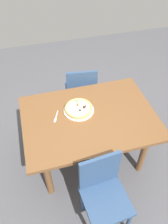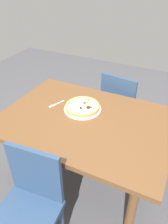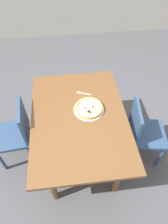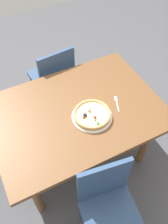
{
  "view_description": "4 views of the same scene",
  "coord_description": "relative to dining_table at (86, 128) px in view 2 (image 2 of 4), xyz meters",
  "views": [
    {
      "loc": [
        0.48,
        1.54,
        2.44
      ],
      "look_at": [
        0.04,
        -0.06,
        0.75
      ],
      "focal_mm": 36.29,
      "sensor_mm": 36.0,
      "label": 1
    },
    {
      "loc": [
        -0.62,
        1.3,
        1.8
      ],
      "look_at": [
        0.04,
        -0.06,
        0.75
      ],
      "focal_mm": 35.16,
      "sensor_mm": 36.0,
      "label": 2
    },
    {
      "loc": [
        -1.28,
        0.1,
        2.34
      ],
      "look_at": [
        0.04,
        -0.06,
        0.75
      ],
      "focal_mm": 31.8,
      "sensor_mm": 36.0,
      "label": 3
    },
    {
      "loc": [
        -0.51,
        -1.14,
        2.26
      ],
      "look_at": [
        0.04,
        -0.06,
        0.75
      ],
      "focal_mm": 39.06,
      "sensor_mm": 36.0,
      "label": 4
    }
  ],
  "objects": [
    {
      "name": "pizza",
      "position": [
        0.08,
        -0.11,
        0.12
      ],
      "size": [
        0.3,
        0.3,
        0.05
      ],
      "color": "tan",
      "rests_on": "plate"
    },
    {
      "name": "ground_plane",
      "position": [
        0.0,
        0.0,
        -0.64
      ],
      "size": [
        6.0,
        6.0,
        0.0
      ],
      "primitive_type": "plane",
      "color": "#4C4C51"
    },
    {
      "name": "plate",
      "position": [
        0.08,
        -0.11,
        0.1
      ],
      "size": [
        0.32,
        0.32,
        0.01
      ],
      "primitive_type": "cylinder",
      "color": "white",
      "rests_on": "dining_table"
    },
    {
      "name": "fork",
      "position": [
        0.34,
        -0.08,
        0.09
      ],
      "size": [
        0.08,
        0.16,
        0.0
      ],
      "rotation": [
        0.0,
        0.0,
        1.19
      ],
      "color": "silver",
      "rests_on": "dining_table"
    },
    {
      "name": "chair_near",
      "position": [
        -0.09,
        -0.71,
        -0.16
      ],
      "size": [
        0.45,
        0.45,
        0.87
      ],
      "rotation": [
        0.0,
        0.0,
        3.0
      ],
      "color": "navy",
      "rests_on": "ground"
    },
    {
      "name": "dining_table",
      "position": [
        0.0,
        0.0,
        0.0
      ],
      "size": [
        1.38,
        0.99,
        0.73
      ],
      "color": "brown",
      "rests_on": "ground"
    },
    {
      "name": "chair_far",
      "position": [
        0.07,
        0.71,
        -0.16
      ],
      "size": [
        0.43,
        0.43,
        0.87
      ],
      "rotation": [
        0.0,
        0.0,
        0.08
      ],
      "color": "navy",
      "rests_on": "ground"
    }
  ]
}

